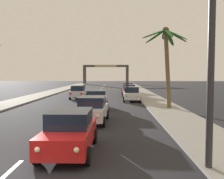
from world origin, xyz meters
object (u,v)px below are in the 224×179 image
sedan_lead_at_stop_bar (70,131)px  sedan_parked_nearest_kerb (128,88)px  sedan_parked_mid_kerb (129,91)px  town_gateway_arch (106,72)px  sedan_oncoming_far (78,92)px  sedan_parked_far_kerb (131,94)px  sedan_fifth_in_queue (97,100)px  sedan_third_in_queue (92,109)px  palm_right_second (166,50)px

sedan_lead_at_stop_bar → sedan_parked_nearest_kerb: (3.73, 32.31, 0.00)m
sedan_parked_mid_kerb → town_gateway_arch: 45.73m
sedan_oncoming_far → sedan_parked_far_kerb: (6.68, -3.03, 0.00)m
sedan_fifth_in_queue → sedan_parked_nearest_kerb: bearing=79.4°
sedan_third_in_queue → sedan_parked_nearest_kerb: same height
sedan_oncoming_far → sedan_parked_nearest_kerb: same height
sedan_lead_at_stop_bar → palm_right_second: (6.27, 12.59, 4.40)m
sedan_fifth_in_queue → town_gateway_arch: town_gateway_arch is taller
sedan_parked_mid_kerb → sedan_parked_nearest_kerb: bearing=89.0°
sedan_oncoming_far → sedan_parked_far_kerb: bearing=-24.4°
sedan_fifth_in_queue → sedan_parked_far_kerb: (3.54, 6.79, 0.00)m
sedan_parked_mid_kerb → palm_right_second: 13.90m
palm_right_second → sedan_third_in_queue: bearing=-133.8°
sedan_parked_mid_kerb → town_gateway_arch: bearing=96.5°
sedan_third_in_queue → palm_right_second: size_ratio=0.62×
sedan_parked_nearest_kerb → sedan_parked_mid_kerb: 6.81m
sedan_parked_far_kerb → palm_right_second: (2.67, -6.90, 4.40)m
sedan_third_in_queue → sedan_fifth_in_queue: same height
sedan_parked_mid_kerb → sedan_parked_far_kerb: size_ratio=1.00×
sedan_lead_at_stop_bar → sedan_fifth_in_queue: bearing=89.7°
sedan_third_in_queue → sedan_parked_mid_kerb: size_ratio=1.01×
sedan_parked_nearest_kerb → palm_right_second: 20.37m
sedan_fifth_in_queue → palm_right_second: size_ratio=0.61×
sedan_parked_mid_kerb → town_gateway_arch: (-5.19, 45.32, 3.17)m
sedan_lead_at_stop_bar → town_gateway_arch: bearing=91.3°
sedan_oncoming_far → sedan_parked_mid_kerb: size_ratio=1.00×
sedan_third_in_queue → sedan_oncoming_far: bearing=101.7°
sedan_oncoming_far → town_gateway_arch: (1.50, 48.31, 3.17)m
sedan_parked_nearest_kerb → town_gateway_arch: 39.01m
sedan_fifth_in_queue → sedan_parked_mid_kerb: 13.30m
sedan_lead_at_stop_bar → sedan_parked_mid_kerb: (3.61, 25.51, 0.00)m
sedan_oncoming_far → palm_right_second: (9.34, -9.93, 4.40)m
sedan_parked_mid_kerb → town_gateway_arch: size_ratio=0.31×
sedan_lead_at_stop_bar → town_gateway_arch: 70.92m
palm_right_second → sedan_parked_mid_kerb: bearing=101.6°
sedan_oncoming_far → palm_right_second: size_ratio=0.61×
sedan_lead_at_stop_bar → sedan_parked_far_kerb: same height
sedan_fifth_in_queue → sedan_parked_mid_kerb: bearing=74.5°
sedan_third_in_queue → sedan_parked_nearest_kerb: 26.19m
sedan_lead_at_stop_bar → sedan_oncoming_far: size_ratio=1.00×
sedan_third_in_queue → palm_right_second: (5.99, 6.24, 4.40)m
sedan_oncoming_far → palm_right_second: 14.33m
sedan_third_in_queue → sedan_fifth_in_queue: bearing=92.0°
sedan_oncoming_far → sedan_fifth_in_queue: bearing=-72.3°
sedan_lead_at_stop_bar → sedan_third_in_queue: same height
sedan_lead_at_stop_bar → sedan_oncoming_far: same height
sedan_parked_nearest_kerb → town_gateway_arch: (-5.30, 38.52, 3.17)m
sedan_lead_at_stop_bar → sedan_parked_nearest_kerb: same height
sedan_oncoming_far → sedan_parked_mid_kerb: bearing=24.1°
town_gateway_arch → sedan_parked_mid_kerb: bearing=-83.5°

